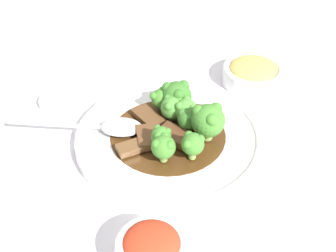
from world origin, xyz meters
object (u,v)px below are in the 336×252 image
(main_plate, at_px, (168,137))
(broccoli_floret_5, at_px, (208,120))
(broccoli_floret_8, at_px, (189,118))
(beef_strip_3, at_px, (201,118))
(beef_strip_4, at_px, (149,137))
(sauce_dish, at_px, (58,100))
(beef_strip_0, at_px, (132,147))
(broccoli_floret_0, at_px, (163,147))
(broccoli_floret_1, at_px, (193,144))
(side_bowl_appetizer, at_px, (253,73))
(broccoli_floret_3, at_px, (162,98))
(broccoli_floret_7, at_px, (161,136))
(serving_spoon, at_px, (112,127))
(broccoli_floret_4, at_px, (172,107))
(broccoli_floret_2, at_px, (176,96))
(side_bowl_kimchi, at_px, (152,250))
(beef_strip_2, at_px, (148,117))
(broccoli_floret_6, at_px, (186,109))
(beef_strip_1, at_px, (179,137))

(main_plate, distance_m, broccoli_floret_5, 0.08)
(broccoli_floret_8, bearing_deg, beef_strip_3, -155.82)
(beef_strip_4, xyz_separation_m, sauce_dish, (0.11, -0.18, -0.02))
(beef_strip_0, xyz_separation_m, broccoli_floret_0, (-0.04, 0.04, 0.02))
(broccoli_floret_1, xyz_separation_m, side_bowl_appetizer, (-0.21, -0.17, -0.03))
(main_plate, distance_m, sauce_dish, 0.23)
(broccoli_floret_3, distance_m, broccoli_floret_7, 0.11)
(serving_spoon, height_order, sauce_dish, serving_spoon)
(broccoli_floret_4, bearing_deg, broccoli_floret_3, -78.84)
(broccoli_floret_0, height_order, broccoli_floret_2, broccoli_floret_2)
(beef_strip_4, distance_m, broccoli_floret_2, 0.10)
(broccoli_floret_2, bearing_deg, side_bowl_kimchi, 61.38)
(broccoli_floret_7, bearing_deg, broccoli_floret_1, 138.18)
(beef_strip_0, bearing_deg, broccoli_floret_2, -145.70)
(broccoli_floret_2, relative_size, broccoli_floret_5, 0.85)
(beef_strip_4, xyz_separation_m, broccoli_floret_2, (-0.07, -0.06, 0.02))
(broccoli_floret_5, bearing_deg, side_bowl_appetizer, -140.37)
(serving_spoon, bearing_deg, broccoli_floret_3, -166.61)
(beef_strip_2, bearing_deg, beef_strip_3, 154.08)
(beef_strip_2, xyz_separation_m, broccoli_floret_6, (-0.06, 0.03, 0.02))
(beef_strip_1, height_order, beef_strip_4, same)
(beef_strip_2, height_order, broccoli_floret_2, broccoli_floret_2)
(broccoli_floret_4, distance_m, side_bowl_kimchi, 0.28)
(side_bowl_appetizer, bearing_deg, side_bowl_kimchi, 43.82)
(broccoli_floret_6, height_order, sauce_dish, broccoli_floret_6)
(main_plate, xyz_separation_m, broccoli_floret_8, (-0.03, 0.01, 0.03))
(beef_strip_4, height_order, broccoli_floret_3, broccoli_floret_3)
(beef_strip_4, relative_size, side_bowl_kimchi, 0.65)
(beef_strip_3, distance_m, sauce_dish, 0.27)
(beef_strip_1, distance_m, broccoli_floret_3, 0.09)
(beef_strip_0, xyz_separation_m, side_bowl_appetizer, (-0.29, -0.12, -0.00))
(serving_spoon, bearing_deg, main_plate, 152.78)
(broccoli_floret_2, distance_m, broccoli_floret_3, 0.03)
(broccoli_floret_6, xyz_separation_m, broccoli_floret_8, (0.00, 0.02, -0.00))
(broccoli_floret_2, height_order, broccoli_floret_5, broccoli_floret_5)
(broccoli_floret_3, xyz_separation_m, broccoli_floret_6, (-0.02, 0.05, 0.01))
(beef_strip_1, bearing_deg, beef_strip_2, -68.83)
(broccoli_floret_1, xyz_separation_m, broccoli_floret_4, (-0.01, -0.10, -0.00))
(beef_strip_2, height_order, broccoli_floret_3, broccoli_floret_3)
(main_plate, xyz_separation_m, broccoli_floret_3, (-0.01, -0.07, 0.03))
(beef_strip_3, distance_m, beef_strip_4, 0.10)
(beef_strip_1, height_order, sauce_dish, beef_strip_1)
(side_bowl_kimchi, bearing_deg, serving_spoon, -95.62)
(broccoli_floret_5, bearing_deg, beef_strip_2, -48.66)
(broccoli_floret_2, bearing_deg, beef_strip_1, 70.06)
(broccoli_floret_3, distance_m, sauce_dish, 0.20)
(broccoli_floret_4, distance_m, broccoli_floret_8, 0.04)
(broccoli_floret_6, distance_m, side_bowl_kimchi, 0.27)
(broccoli_floret_3, relative_size, sauce_dish, 0.55)
(broccoli_floret_1, bearing_deg, side_bowl_kimchi, 50.02)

